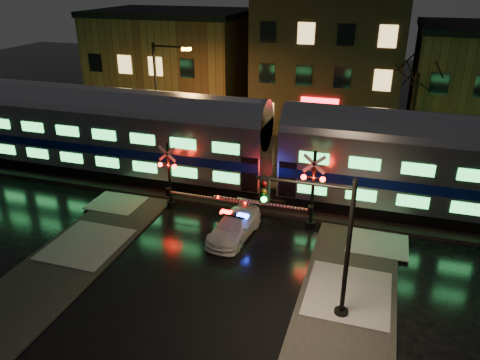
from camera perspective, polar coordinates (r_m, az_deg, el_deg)
name	(u,v)px	position (r m, az deg, el deg)	size (l,w,h in m)	color
ground	(227,237)	(24.60, -1.55, -6.98)	(120.00, 120.00, 0.00)	black
ballast	(254,195)	(28.74, 1.70, -1.88)	(90.00, 4.20, 0.24)	black
sidewalk_left	(47,279)	(23.11, -22.48, -11.13)	(4.00, 20.00, 0.12)	#2D2D2D
sidewalk_right	(340,343)	(18.76, 12.10, -18.85)	(4.00, 20.00, 0.12)	#2D2D2D
building_left	(174,64)	(47.14, -8.03, 13.80)	(14.00, 10.00, 9.00)	brown
building_mid	(331,58)	(43.24, 11.08, 14.38)	(12.00, 11.00, 11.50)	brown
train	(275,147)	(27.18, 4.31, 3.98)	(51.00, 3.12, 5.92)	black
police_car	(234,226)	(24.34, -0.68, -5.62)	(2.15, 4.44, 1.40)	white
crossing_signal_right	(305,197)	(24.95, 7.98, -2.01)	(6.19, 0.67, 4.38)	black
crossing_signal_left	(175,182)	(27.11, -7.96, -0.28)	(5.54, 0.64, 3.92)	black
traffic_light	(323,244)	(18.18, 10.05, -7.74)	(3.90, 0.70, 6.04)	black
streetlight	(160,95)	(33.47, -9.67, 10.14)	(2.80, 0.29, 8.38)	black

